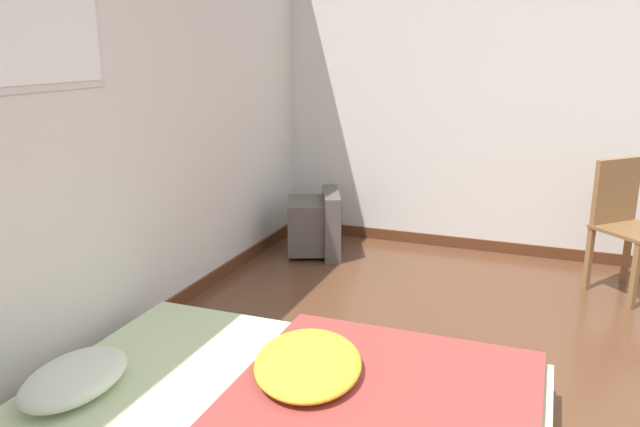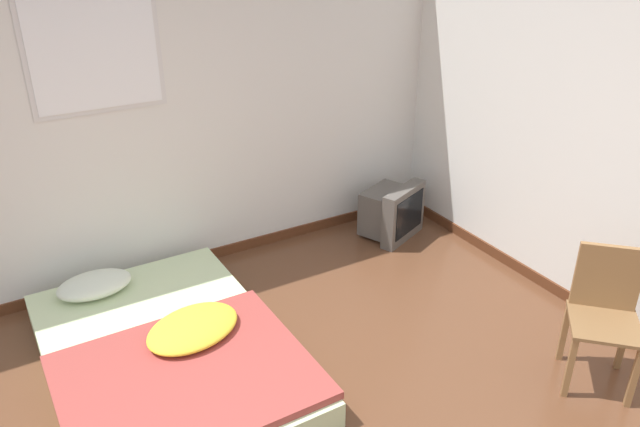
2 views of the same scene
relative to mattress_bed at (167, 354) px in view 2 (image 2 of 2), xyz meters
The scene contains 4 objects.
wall_back 1.70m from the mattress_bed, 90.91° to the left, with size 8.16×0.08×2.60m.
mattress_bed is the anchor object (origin of this frame).
crt_tv 2.45m from the mattress_bed, 18.51° to the left, with size 0.61×0.56×0.49m.
wooden_chair 2.74m from the mattress_bed, 30.63° to the right, with size 0.57×0.57×0.88m.
Camera 2 is at (-0.73, -1.99, 2.69)m, focal length 35.00 mm.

